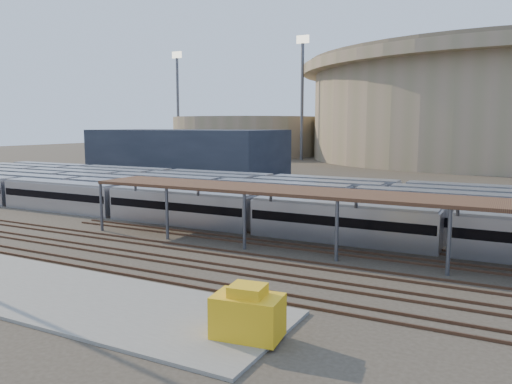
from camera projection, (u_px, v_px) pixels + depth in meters
name	position (u px, v px, depth m)	size (l,w,h in m)	color
ground	(154.00, 241.00, 47.79)	(420.00, 420.00, 0.00)	#383026
subway_trains	(245.00, 198.00, 63.90)	(124.02, 23.90, 3.60)	#A9A8AD
inspection_shed	(398.00, 200.00, 40.58)	(60.30, 6.00, 5.30)	#4E4E53
empty_tracks	(118.00, 252.00, 43.38)	(170.00, 9.62, 0.18)	#4C3323
stadium	(500.00, 108.00, 157.24)	(124.00, 124.00, 32.50)	gray
secondary_arena	(248.00, 136.00, 188.59)	(56.00, 56.00, 14.00)	gray
service_building	(187.00, 152.00, 111.49)	(42.00, 20.00, 10.00)	#1E232D
floodlight_0	(302.00, 94.00, 155.47)	(4.00, 1.00, 38.40)	#4E4E53
floodlight_1	(178.00, 100.00, 189.41)	(4.00, 1.00, 38.40)	#4E4E53
floodlight_3	(400.00, 100.00, 190.28)	(4.00, 1.00, 38.40)	#4E4E53
yellow_equipment	(248.00, 316.00, 25.65)	(3.52, 2.20, 2.20)	gold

